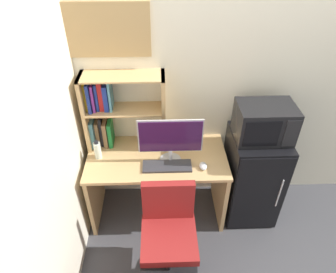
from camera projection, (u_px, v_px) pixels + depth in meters
wall_back at (302, 82)px, 2.73m from camera, size 6.40×0.04×2.60m
wall_left at (1, 253)px, 1.38m from camera, size 0.04×4.40×2.60m
desk at (157, 175)px, 2.89m from camera, size 1.27×0.64×0.75m
hutch_bookshelf at (112, 110)px, 2.68m from camera, size 0.71×0.24×0.71m
monitor at (170, 139)px, 2.57m from camera, size 0.55×0.19×0.43m
keyboard at (167, 166)px, 2.64m from camera, size 0.42×0.15×0.02m
computer_mouse at (203, 166)px, 2.63m from camera, size 0.07×0.10×0.04m
water_bottle at (98, 150)px, 2.70m from camera, size 0.06×0.06×0.18m
mini_fridge at (252, 176)px, 2.95m from camera, size 0.49×0.55×0.94m
microwave at (264, 122)px, 2.57m from camera, size 0.48×0.34×0.32m
desk_chair at (169, 239)px, 2.48m from camera, size 0.50×0.50×0.89m
wall_corkboard at (107, 30)px, 2.36m from camera, size 0.68×0.02×0.43m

